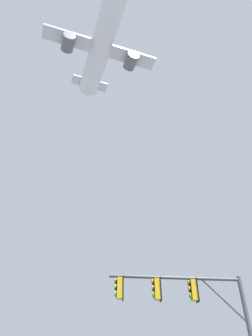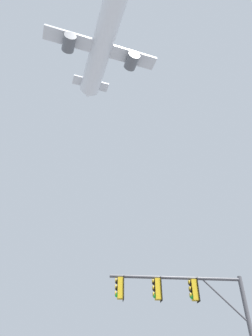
{
  "view_description": "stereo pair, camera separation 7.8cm",
  "coord_description": "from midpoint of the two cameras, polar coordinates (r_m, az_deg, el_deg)",
  "views": [
    {
      "loc": [
        1.11,
        -7.0,
        1.65
      ],
      "look_at": [
        1.05,
        12.51,
        15.45
      ],
      "focal_mm": 32.08,
      "sensor_mm": 36.0,
      "label": 1
    },
    {
      "loc": [
        1.18,
        -7.0,
        1.65
      ],
      "look_at": [
        1.05,
        12.51,
        15.45
      ],
      "focal_mm": 32.08,
      "sensor_mm": 36.0,
      "label": 2
    }
  ],
  "objects": [
    {
      "name": "signal_pole_near",
      "position": [
        14.99,
        12.15,
        -23.9
      ],
      "size": [
        6.27,
        0.93,
        5.69
      ],
      "color": "#4C4C51",
      "rests_on": "ground"
    },
    {
      "name": "airplane",
      "position": [
        50.21,
        -4.56,
        22.47
      ],
      "size": [
        17.52,
        22.69,
        6.3
      ],
      "color": "white"
    }
  ]
}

